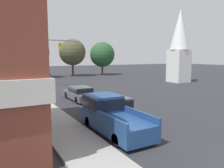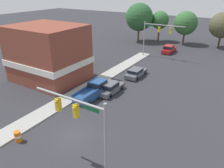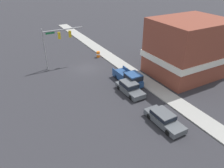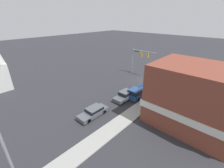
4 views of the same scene
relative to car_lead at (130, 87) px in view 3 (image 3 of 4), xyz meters
name	(u,v)px [view 3 (image 3 of 4)]	position (x,y,z in m)	size (l,w,h in m)	color
ground_plane	(86,68)	(1.99, -9.88, -0.80)	(200.00, 200.00, 0.00)	#2D2D33
sidewalk_curb	(116,61)	(-3.71, -9.88, -0.73)	(2.40, 60.00, 0.14)	#9E9E99
near_signal_assembly	(56,39)	(5.59, -12.70, 3.93)	(6.60, 0.49, 6.59)	gray
car_lead	(130,87)	(0.00, 0.00, 0.00)	(1.84, 4.71, 1.55)	black
car_second_ahead	(164,118)	(0.38, 7.22, -0.08)	(1.85, 4.89, 1.37)	black
pickup_truck_parked	(130,78)	(-1.33, -2.05, 0.16)	(1.96, 5.40, 1.97)	black
construction_barrel	(98,54)	(-1.91, -13.37, -0.26)	(0.64, 0.64, 1.08)	orange
corner_brick_building	(187,49)	(-10.59, -0.76, 3.27)	(10.65, 8.76, 8.37)	brown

